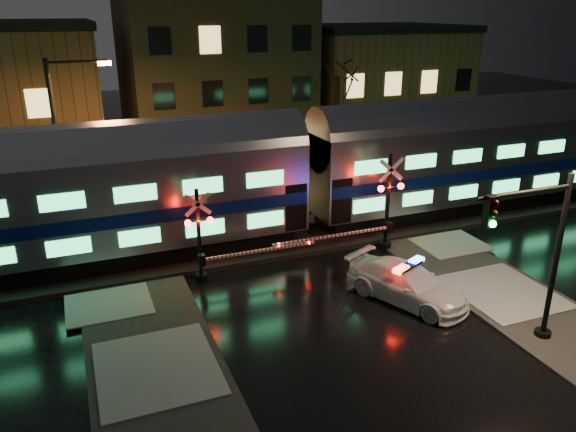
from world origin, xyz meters
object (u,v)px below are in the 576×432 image
object	(u,v)px
police_car	(407,283)
crossing_signal_left	(209,244)
streetlight	(64,139)
crossing_signal_right	(381,213)
traffic_light	(536,260)

from	to	relation	value
police_car	crossing_signal_left	bearing A→B (deg)	121.40
police_car	streetlight	size ratio (longest dim) A/B	0.62
police_car	crossing_signal_right	world-z (taller)	crossing_signal_right
police_car	traffic_light	size ratio (longest dim) A/B	0.90
traffic_light	streetlight	xyz separation A→B (m)	(-13.03, 14.89, 1.75)
crossing_signal_right	streetlight	size ratio (longest dim) A/B	0.75
crossing_signal_left	streetlight	world-z (taller)	streetlight
crossing_signal_right	traffic_light	xyz separation A→B (m)	(0.52, -8.20, 1.19)
police_car	crossing_signal_right	xyz separation A→B (m)	(1.36, 4.31, 1.13)
crossing_signal_right	crossing_signal_left	world-z (taller)	crossing_signal_right
crossing_signal_right	police_car	bearing A→B (deg)	-107.50
crossing_signal_right	traffic_light	world-z (taller)	traffic_light
crossing_signal_left	traffic_light	size ratio (longest dim) A/B	0.96
crossing_signal_left	streetlight	distance (m)	8.83
traffic_light	streetlight	bearing A→B (deg)	117.04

